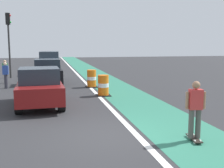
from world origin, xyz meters
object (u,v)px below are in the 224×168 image
object	(u,v)px
traffic_light_corner	(9,34)
parked_suv_third	(50,63)
parked_sedan_nearest	(40,87)
skateboarder_on_lane	(195,109)
parked_sedan_second	(47,72)
pedestrian_waiting	(6,74)
traffic_barrel_mid	(92,79)
pedestrian_crossing	(5,71)
traffic_barrel_front	(103,86)

from	to	relation	value
traffic_light_corner	parked_suv_third	bearing A→B (deg)	36.59
parked_sedan_nearest	skateboarder_on_lane	bearing A→B (deg)	-51.75
parked_sedan_second	pedestrian_waiting	size ratio (longest dim) A/B	2.57
traffic_barrel_mid	pedestrian_crossing	distance (m)	6.30
traffic_barrel_front	traffic_barrel_mid	xyz separation A→B (m)	(-0.15, 3.08, 0.00)
skateboarder_on_lane	pedestrian_crossing	world-z (taller)	skateboarder_on_lane
parked_suv_third	parked_sedan_second	bearing A→B (deg)	-91.75
skateboarder_on_lane	traffic_barrel_front	xyz separation A→B (m)	(-1.17, 7.39, -0.38)
skateboarder_on_lane	parked_sedan_second	world-z (taller)	parked_sedan_second
skateboarder_on_lane	traffic_barrel_mid	bearing A→B (deg)	97.21
traffic_light_corner	pedestrian_crossing	distance (m)	4.24
parked_suv_third	traffic_barrel_front	world-z (taller)	parked_suv_third
parked_sedan_nearest	pedestrian_crossing	world-z (taller)	parked_sedan_nearest
parked_sedan_second	parked_suv_third	bearing A→B (deg)	88.25
skateboarder_on_lane	traffic_light_corner	world-z (taller)	traffic_light_corner
traffic_light_corner	parked_sedan_nearest	bearing A→B (deg)	-77.09
skateboarder_on_lane	parked_sedan_second	size ratio (longest dim) A/B	0.41
skateboarder_on_lane	parked_suv_third	world-z (taller)	parked_suv_third
pedestrian_waiting	parked_sedan_second	bearing A→B (deg)	31.38
skateboarder_on_lane	pedestrian_waiting	xyz separation A→B (m)	(-6.50, 11.08, -0.05)
parked_sedan_nearest	parked_suv_third	bearing A→B (deg)	87.86
skateboarder_on_lane	pedestrian_waiting	bearing A→B (deg)	120.41
skateboarder_on_lane	parked_sedan_nearest	distance (m)	7.02
parked_suv_third	pedestrian_crossing	xyz separation A→B (m)	(-3.02, -5.61, -0.17)
parked_sedan_nearest	traffic_barrel_front	size ratio (longest dim) A/B	3.82
parked_sedan_nearest	traffic_barrel_front	xyz separation A→B (m)	(3.17, 1.88, -0.30)
parked_sedan_second	pedestrian_crossing	bearing A→B (deg)	162.62
skateboarder_on_lane	traffic_barrel_front	size ratio (longest dim) A/B	1.55
parked_sedan_nearest	traffic_light_corner	bearing A→B (deg)	102.91
traffic_barrel_front	pedestrian_crossing	size ratio (longest dim) A/B	0.68
parked_suv_third	traffic_barrel_mid	world-z (taller)	parked_suv_third
traffic_barrel_front	pedestrian_waiting	size ratio (longest dim) A/B	0.68
traffic_barrel_mid	pedestrian_waiting	xyz separation A→B (m)	(-5.18, 0.61, 0.33)
parked_sedan_nearest	parked_suv_third	xyz separation A→B (m)	(0.51, 13.57, 0.20)
traffic_barrel_front	pedestrian_crossing	distance (m)	8.33
traffic_barrel_mid	parked_sedan_second	bearing A→B (deg)	142.04
parked_sedan_nearest	traffic_light_corner	world-z (taller)	traffic_light_corner
pedestrian_crossing	traffic_barrel_front	bearing A→B (deg)	-46.90
traffic_barrel_mid	pedestrian_waiting	bearing A→B (deg)	173.26
parked_suv_third	traffic_light_corner	world-z (taller)	traffic_light_corner
traffic_barrel_mid	skateboarder_on_lane	bearing A→B (deg)	-82.79
pedestrian_crossing	parked_sedan_second	bearing A→B (deg)	-17.38
skateboarder_on_lane	parked_sedan_nearest	size ratio (longest dim) A/B	0.41
pedestrian_crossing	traffic_barrel_mid	bearing A→B (deg)	-28.46
parked_sedan_nearest	traffic_barrel_mid	distance (m)	5.81
parked_suv_third	traffic_barrel_mid	distance (m)	8.99
parked_sedan_second	traffic_light_corner	distance (m)	5.76
traffic_barrel_front	traffic_barrel_mid	distance (m)	3.08
pedestrian_waiting	parked_suv_third	bearing A→B (deg)	71.58
parked_sedan_second	traffic_barrel_front	size ratio (longest dim) A/B	3.80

